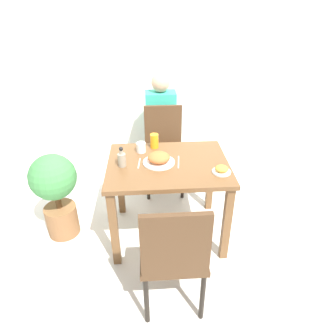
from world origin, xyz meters
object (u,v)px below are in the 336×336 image
Objects in this scene: person_figure at (161,125)px; food_plate at (159,158)px; juice_glass at (154,141)px; drink_cup at (141,147)px; chair_near at (174,253)px; sauce_bottle at (122,159)px; chair_far at (164,144)px; potted_plant_left at (56,189)px; side_plate at (222,170)px.

food_plate is at bearing -93.69° from person_figure.
juice_glass is 0.91m from person_figure.
juice_glass is (0.12, 0.08, 0.02)m from drink_cup.
chair_near is at bearing -85.59° from juice_glass.
food_plate is 1.17m from person_figure.
sauce_bottle reaches higher than juice_glass.
potted_plant_left is at bearing -142.99° from chair_far.
sauce_bottle is at bearing 168.54° from side_plate.
potted_plant_left is at bearing 171.43° from sauce_bottle.
drink_cup is at bearing -102.81° from person_figure.
chair_near is at bearing -64.91° from sauce_bottle.
chair_near reaches higher than drink_cup.
food_plate is at bearing -96.09° from chair_far.
sauce_bottle is (-0.15, -0.23, 0.02)m from drink_cup.
food_plate is 2.04× the size of juice_glass.
sauce_bottle is 0.21× the size of potted_plant_left.
chair_near is 7.22× the size of juice_glass.
side_plate is at bearing -32.41° from drink_cup.
juice_glass reaches higher than side_plate.
food_plate is 0.28m from juice_glass.
chair_near is 1.24m from potted_plant_left.
drink_cup is at bearing 147.59° from side_plate.
juice_glass is 0.41m from sauce_bottle.
person_figure is at bearing 72.98° from sauce_bottle.
sauce_bottle is 0.14× the size of person_figure.
potted_plant_left is at bearing -165.19° from juice_glass.
person_figure is at bearing 106.30° from side_plate.
chair_far is at bearing 111.70° from side_plate.
person_figure is at bearing -90.60° from chair_near.
food_plate reaches higher than potted_plant_left.
person_figure is (0.02, 1.92, 0.07)m from chair_near.
chair_near reaches higher than sauce_bottle.
person_figure reaches higher than chair_far.
juice_glass is at bearing 136.61° from side_plate.
chair_far is 1.06m from side_plate.
drink_cup is 0.81m from potted_plant_left.
chair_near is 0.75m from side_plate.
chair_near and chair_far have the same top height.
juice_glass reaches higher than potted_plant_left.
side_plate is 0.68m from juice_glass.
food_plate reaches higher than side_plate.
chair_far is 5.43× the size of sauce_bottle.
juice_glass is at bearing 34.30° from drink_cup.
person_figure is (0.07, 1.16, -0.19)m from food_plate.
chair_far is 0.38m from person_figure.
side_plate is 0.72m from drink_cup.
chair_far reaches higher than sauce_bottle.
sauce_bottle is (-0.26, -0.31, 0.00)m from juice_glass.
food_plate reaches higher than drink_cup.
chair_near is 1.15× the size of potted_plant_left.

